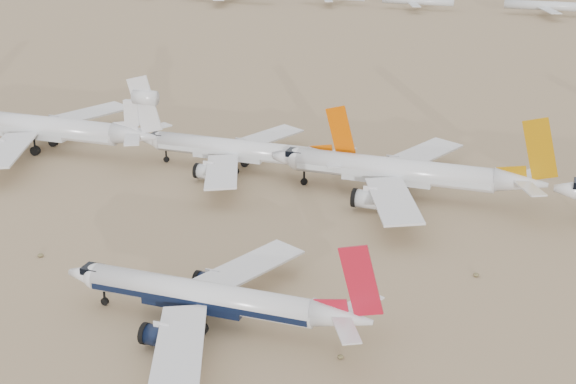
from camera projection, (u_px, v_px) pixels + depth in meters
The scene contains 6 objects.
ground at pixel (166, 332), 109.61m from camera, with size 7000.00×7000.00×0.00m, color olive.
main_airliner at pixel (214, 298), 109.71m from camera, with size 43.99×42.97×15.53m.
row2_gold_tail at pixel (405, 172), 154.82m from camera, with size 52.07×50.92×18.54m.
row2_orange_tail at pixel (242, 151), 169.13m from camera, with size 45.89×44.90×16.37m.
row2_white_trijet at pixel (48, 127), 181.44m from camera, with size 55.48×54.22×19.66m.
distant_storage_row at pixel (561, 6), 368.10m from camera, with size 624.22×57.94×15.95m.
Camera 1 is at (47.32, -84.46, 57.36)m, focal length 50.00 mm.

